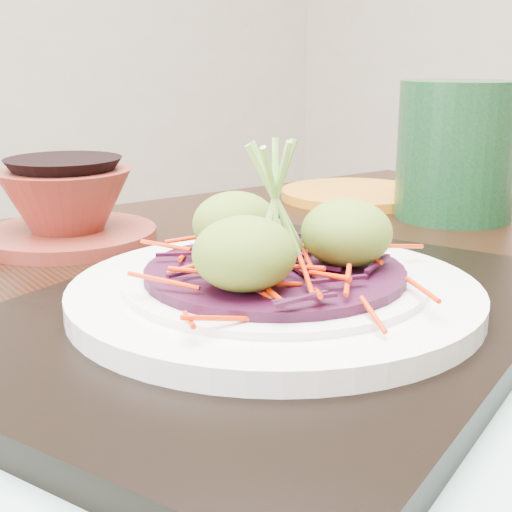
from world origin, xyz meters
TOP-DOWN VIEW (x-y plane):
  - dining_table at (0.06, -0.09)m, footprint 1.18×0.81m
  - placemat at (0.04, -0.18)m, footprint 0.58×0.51m
  - serving_tray at (0.04, -0.18)m, footprint 0.50×0.43m
  - white_plate at (0.04, -0.18)m, footprint 0.27×0.27m
  - cabbage_bed at (0.04, -0.18)m, footprint 0.17×0.17m
  - carrot_julienne at (0.04, -0.18)m, footprint 0.21×0.21m
  - guacamole_scoops at (0.04, -0.18)m, footprint 0.15×0.13m
  - scallion_garnish at (0.04, -0.18)m, footprint 0.06×0.06m
  - terracotta_bowl_set at (0.04, 0.15)m, footprint 0.19×0.19m
  - yellow_plate at (0.43, 0.13)m, footprint 0.23×0.23m
  - green_jar at (0.44, -0.02)m, footprint 0.15×0.15m

SIDE VIEW (x-z plane):
  - dining_table at x=0.06m, z-range 0.27..0.99m
  - placemat at x=0.04m, z-range 0.73..0.73m
  - yellow_plate at x=0.43m, z-range 0.73..0.74m
  - serving_tray at x=0.04m, z-range 0.73..0.75m
  - white_plate at x=0.04m, z-range 0.75..0.77m
  - terracotta_bowl_set at x=0.04m, z-range 0.72..0.80m
  - cabbage_bed at x=0.04m, z-range 0.77..0.77m
  - carrot_julienne at x=0.04m, z-range 0.77..0.79m
  - guacamole_scoops at x=0.04m, z-range 0.77..0.82m
  - green_jar at x=0.44m, z-range 0.73..0.88m
  - scallion_garnish at x=0.04m, z-range 0.77..0.86m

